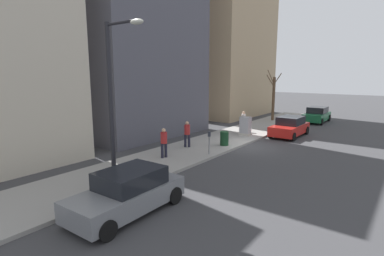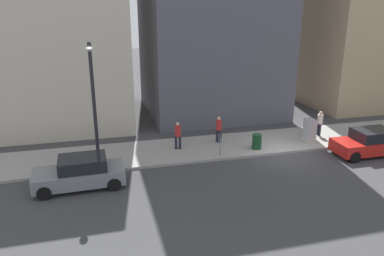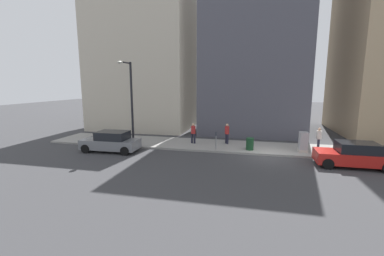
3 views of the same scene
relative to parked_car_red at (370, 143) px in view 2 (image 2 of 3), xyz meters
name	(u,v)px [view 2 (image 2 of 3)]	position (x,y,z in m)	size (l,w,h in m)	color
ground_plane	(284,154)	(1.26, 4.83, -0.74)	(120.00, 120.00, 0.00)	#38383A
sidewalk	(269,142)	(3.26, 4.83, -0.66)	(4.00, 36.00, 0.15)	gray
parked_car_red	(370,143)	(0.00, 0.00, 0.00)	(1.95, 4.21, 1.52)	red
parked_car_grey	(80,173)	(-0.03, 16.26, 0.00)	(2.02, 4.25, 1.52)	slate
parking_meter	(220,142)	(1.71, 8.63, 0.24)	(0.14, 0.10, 1.35)	slate
utility_box	(310,131)	(2.56, 2.41, 0.11)	(0.83, 0.61, 1.43)	#A8A399
streetlamp	(93,97)	(1.55, 15.37, 3.28)	(1.97, 0.32, 6.50)	black
trash_bin	(257,142)	(2.16, 6.16, -0.14)	(0.56, 0.56, 0.90)	#14381E
pedestrian_near_meter	(320,122)	(3.36, 1.20, 0.35)	(0.40, 0.36, 1.66)	#1E1E2D
pedestrian_midblock	(219,128)	(3.80, 8.02, 0.35)	(0.36, 0.36, 1.66)	#1E1E2D
pedestrian_far_corner	(178,134)	(3.32, 10.73, 0.35)	(0.36, 0.39, 1.66)	#1E1E2D
office_tower_right	(47,17)	(12.08, 18.16, 6.82)	(10.62, 10.62, 15.11)	#BCB29E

